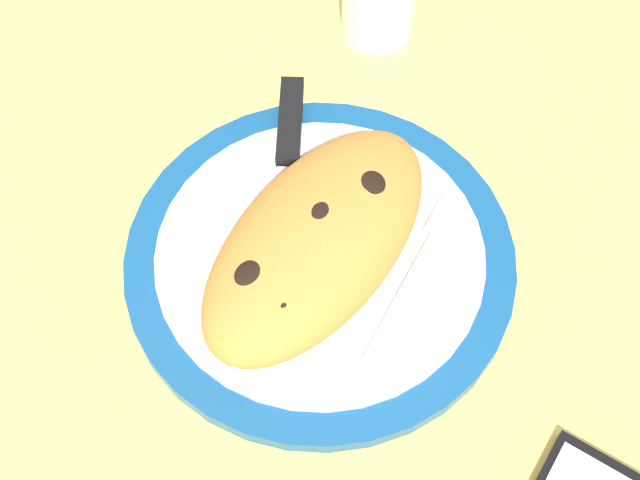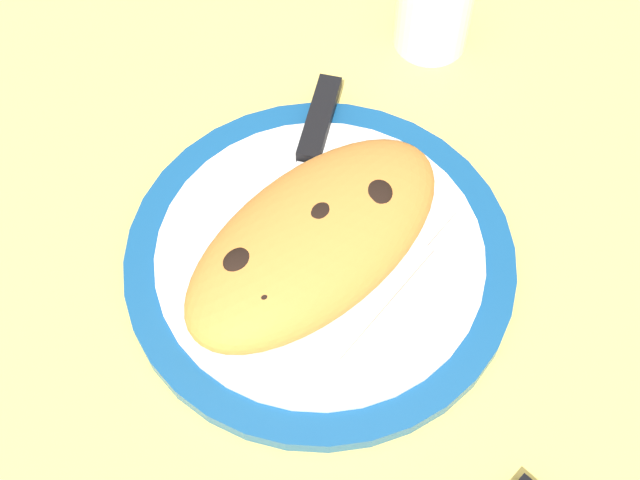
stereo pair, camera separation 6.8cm
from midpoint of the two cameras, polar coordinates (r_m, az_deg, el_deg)
ground_plane at (r=72.19cm, az=-2.67°, el=-2.37°), size 150.00×150.00×3.00cm
plate at (r=70.15cm, az=-2.75°, el=-1.45°), size 31.11×31.11×1.76cm
calzone at (r=66.45cm, az=-3.52°, el=-0.18°), size 25.88×17.43×6.15cm
fork at (r=68.88cm, az=3.86°, el=-1.54°), size 16.50×3.73×0.40cm
knife at (r=74.23cm, az=-4.69°, el=5.40°), size 22.31×8.90×1.20cm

